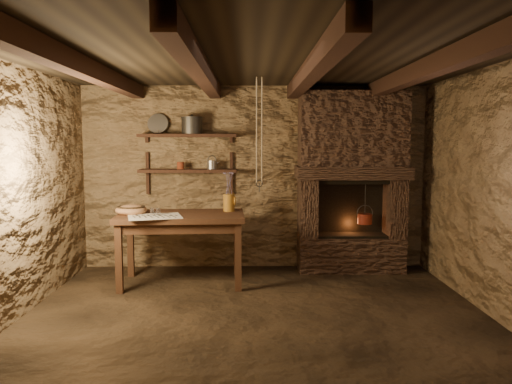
{
  "coord_description": "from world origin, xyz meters",
  "views": [
    {
      "loc": [
        -0.06,
        -4.59,
        1.67
      ],
      "look_at": [
        0.01,
        0.9,
        1.12
      ],
      "focal_mm": 35.0,
      "sensor_mm": 36.0,
      "label": 1
    }
  ],
  "objects_px": {
    "stoneware_jug": "(229,194)",
    "wooden_bowl": "(131,210)",
    "red_pot": "(365,218)",
    "work_table": "(182,246)",
    "iron_stockpot": "(192,126)"
  },
  "relations": [
    {
      "from": "wooden_bowl",
      "to": "red_pot",
      "type": "bearing_deg",
      "value": 10.5
    },
    {
      "from": "work_table",
      "to": "red_pot",
      "type": "relative_size",
      "value": 2.78
    },
    {
      "from": "iron_stockpot",
      "to": "red_pot",
      "type": "xyz_separation_m",
      "value": [
        2.22,
        -0.12,
        -1.17
      ]
    },
    {
      "from": "stoneware_jug",
      "to": "red_pot",
      "type": "xyz_separation_m",
      "value": [
        1.73,
        0.32,
        -0.34
      ]
    },
    {
      "from": "work_table",
      "to": "iron_stockpot",
      "type": "distance_m",
      "value": 1.56
    },
    {
      "from": "red_pot",
      "to": "wooden_bowl",
      "type": "bearing_deg",
      "value": -169.5
    },
    {
      "from": "stoneware_jug",
      "to": "wooden_bowl",
      "type": "height_order",
      "value": "stoneware_jug"
    },
    {
      "from": "wooden_bowl",
      "to": "iron_stockpot",
      "type": "relative_size",
      "value": 1.38
    },
    {
      "from": "iron_stockpot",
      "to": "red_pot",
      "type": "bearing_deg",
      "value": -3.1
    },
    {
      "from": "work_table",
      "to": "wooden_bowl",
      "type": "relative_size",
      "value": 4.1
    },
    {
      "from": "work_table",
      "to": "red_pot",
      "type": "distance_m",
      "value": 2.36
    },
    {
      "from": "stoneware_jug",
      "to": "work_table",
      "type": "bearing_deg",
      "value": -173.07
    },
    {
      "from": "stoneware_jug",
      "to": "red_pot",
      "type": "height_order",
      "value": "stoneware_jug"
    },
    {
      "from": "stoneware_jug",
      "to": "iron_stockpot",
      "type": "distance_m",
      "value": 1.06
    },
    {
      "from": "wooden_bowl",
      "to": "red_pot",
      "type": "distance_m",
      "value": 2.92
    }
  ]
}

